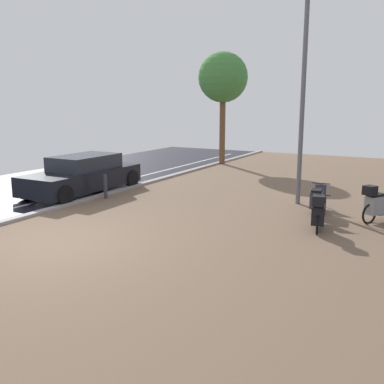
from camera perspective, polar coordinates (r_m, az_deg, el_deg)
The scene contains 8 objects.
ground at distance 9.37m, azimuth -11.69°, elevation -8.18°, with size 21.00×40.00×0.13m.
scooter_near at distance 11.30m, azimuth 15.98°, elevation -2.56°, with size 0.65×1.69×0.97m.
scooter_mid at distance 12.64m, azimuth 23.02°, elevation -1.45°, with size 1.03×1.56×1.03m.
scooter_far at distance 13.00m, azimuth 15.85°, elevation -0.94°, with size 0.52×1.66×0.78m.
parked_car_near at distance 15.74m, azimuth -13.87°, elevation 2.12°, with size 1.85×4.46×1.30m.
lamp_post at distance 13.81m, azimuth 14.13°, elevation 12.70°, with size 0.20×0.52×6.28m.
street_tree at distance 22.54m, azimuth 4.02°, elevation 14.41°, with size 2.45×2.45×5.52m.
bollard_far at distance 14.68m, azimuth -11.10°, elevation 0.71°, with size 0.12×0.12×0.80m.
Camera 1 is at (7.23, -6.67, 3.10)m, focal length 41.39 mm.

